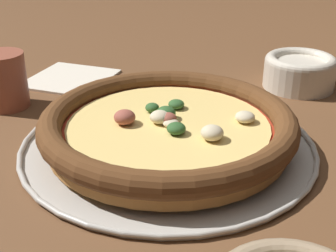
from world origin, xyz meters
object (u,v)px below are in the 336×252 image
(pizza_tray, at_px, (168,144))
(bowl_far, at_px, (300,70))
(pizza, at_px, (168,126))
(fork, at_px, (47,81))
(drinking_cup, at_px, (4,80))
(napkin, at_px, (70,78))

(pizza_tray, bearing_deg, bowl_far, 147.56)
(pizza_tray, relative_size, pizza, 1.16)
(bowl_far, height_order, fork, bowl_far)
(pizza_tray, distance_m, bowl_far, 0.30)
(pizza_tray, distance_m, drinking_cup, 0.28)
(pizza, distance_m, fork, 0.32)
(pizza, distance_m, napkin, 0.30)
(drinking_cup, bearing_deg, pizza, 74.87)
(pizza_tray, bearing_deg, fork, -125.56)
(pizza_tray, height_order, bowl_far, bowl_far)
(bowl_far, relative_size, fork, 0.76)
(napkin, bearing_deg, pizza, 47.82)
(napkin, bearing_deg, fork, -63.30)
(drinking_cup, xyz_separation_m, napkin, (-0.13, 0.05, -0.04))
(drinking_cup, distance_m, fork, 0.12)
(bowl_far, distance_m, drinking_cup, 0.47)
(pizza, height_order, drinking_cup, drinking_cup)
(pizza_tray, distance_m, pizza, 0.03)
(pizza, bearing_deg, drinking_cup, -105.13)
(bowl_far, distance_m, napkin, 0.39)
(fork, bearing_deg, drinking_cup, 33.41)
(napkin, xyz_separation_m, fork, (0.02, -0.03, -0.00))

